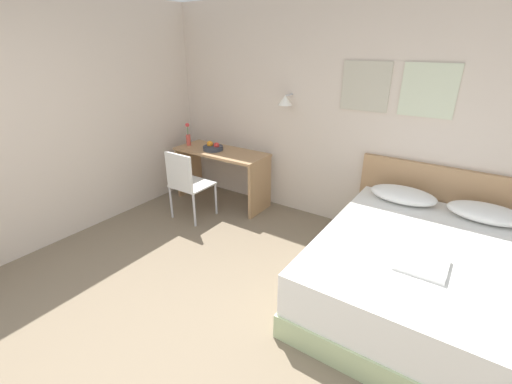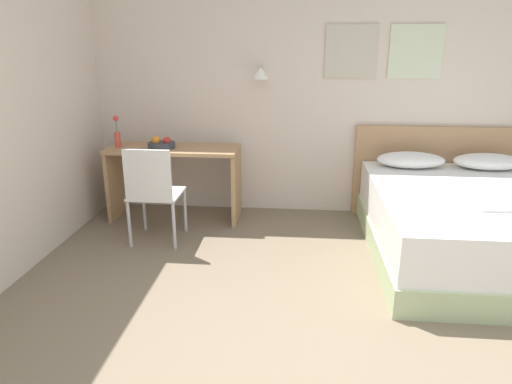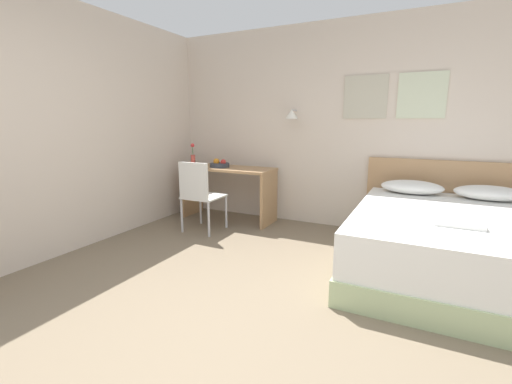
{
  "view_description": "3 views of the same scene",
  "coord_description": "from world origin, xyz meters",
  "px_view_note": "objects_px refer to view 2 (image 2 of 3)",
  "views": [
    {
      "loc": [
        1.53,
        -0.89,
        2.13
      ],
      "look_at": [
        -0.22,
        1.69,
        0.77
      ],
      "focal_mm": 24.0,
      "sensor_mm": 36.0,
      "label": 1
    },
    {
      "loc": [
        -0.16,
        -1.88,
        1.77
      ],
      "look_at": [
        -0.47,
        1.49,
        0.67
      ],
      "focal_mm": 32.0,
      "sensor_mm": 36.0,
      "label": 2
    },
    {
      "loc": [
        1.07,
        -1.55,
        1.41
      ],
      "look_at": [
        -0.54,
        1.72,
        0.65
      ],
      "focal_mm": 24.0,
      "sensor_mm": 36.0,
      "label": 3
    }
  ],
  "objects_px": {
    "bed": "(472,226)",
    "headboard": "(439,172)",
    "desk": "(175,168)",
    "desk_chair": "(153,188)",
    "pillow_right": "(488,162)",
    "folded_towel_near_foot": "(495,201)",
    "pillow_left": "(411,160)",
    "flower_vase": "(117,135)",
    "fruit_bowl": "(161,144)"
  },
  "relations": [
    {
      "from": "folded_towel_near_foot",
      "to": "desk",
      "type": "relative_size",
      "value": 0.27
    },
    {
      "from": "headboard",
      "to": "flower_vase",
      "type": "xyz_separation_m",
      "value": [
        -3.34,
        -0.38,
        0.41
      ]
    },
    {
      "from": "pillow_right",
      "to": "folded_towel_near_foot",
      "type": "distance_m",
      "value": 1.16
    },
    {
      "from": "pillow_left",
      "to": "desk_chair",
      "type": "relative_size",
      "value": 0.73
    },
    {
      "from": "desk",
      "to": "desk_chair",
      "type": "bearing_deg",
      "value": -91.88
    },
    {
      "from": "flower_vase",
      "to": "pillow_left",
      "type": "bearing_deg",
      "value": 2.27
    },
    {
      "from": "desk",
      "to": "pillow_left",
      "type": "bearing_deg",
      "value": 1.66
    },
    {
      "from": "headboard",
      "to": "pillow_left",
      "type": "height_order",
      "value": "headboard"
    },
    {
      "from": "pillow_left",
      "to": "pillow_right",
      "type": "relative_size",
      "value": 1.0
    },
    {
      "from": "pillow_left",
      "to": "folded_towel_near_foot",
      "type": "relative_size",
      "value": 1.87
    },
    {
      "from": "pillow_left",
      "to": "folded_towel_near_foot",
      "type": "height_order",
      "value": "pillow_left"
    },
    {
      "from": "folded_towel_near_foot",
      "to": "desk",
      "type": "bearing_deg",
      "value": 159.6
    },
    {
      "from": "desk",
      "to": "bed",
      "type": "bearing_deg",
      "value": -14.7
    },
    {
      "from": "pillow_right",
      "to": "folded_towel_near_foot",
      "type": "relative_size",
      "value": 1.87
    },
    {
      "from": "flower_vase",
      "to": "fruit_bowl",
      "type": "bearing_deg",
      "value": 2.01
    },
    {
      "from": "folded_towel_near_foot",
      "to": "flower_vase",
      "type": "relative_size",
      "value": 1.1
    },
    {
      "from": "folded_towel_near_foot",
      "to": "pillow_left",
      "type": "bearing_deg",
      "value": 109.38
    },
    {
      "from": "bed",
      "to": "pillow_left",
      "type": "relative_size",
      "value": 3.1
    },
    {
      "from": "bed",
      "to": "headboard",
      "type": "height_order",
      "value": "headboard"
    },
    {
      "from": "desk_chair",
      "to": "bed",
      "type": "bearing_deg",
      "value": -0.97
    },
    {
      "from": "pillow_left",
      "to": "flower_vase",
      "type": "distance_m",
      "value": 2.98
    },
    {
      "from": "pillow_left",
      "to": "desk_chair",
      "type": "distance_m",
      "value": 2.54
    },
    {
      "from": "pillow_left",
      "to": "fruit_bowl",
      "type": "relative_size",
      "value": 2.4
    },
    {
      "from": "headboard",
      "to": "pillow_left",
      "type": "relative_size",
      "value": 2.69
    },
    {
      "from": "desk",
      "to": "desk_chair",
      "type": "xyz_separation_m",
      "value": [
        -0.02,
        -0.68,
        -0.01
      ]
    },
    {
      "from": "pillow_right",
      "to": "fruit_bowl",
      "type": "distance_m",
      "value": 3.26
    },
    {
      "from": "bed",
      "to": "folded_towel_near_foot",
      "type": "xyz_separation_m",
      "value": [
        0.02,
        -0.31,
        0.33
      ]
    },
    {
      "from": "headboard",
      "to": "folded_towel_near_foot",
      "type": "bearing_deg",
      "value": -89.31
    },
    {
      "from": "pillow_left",
      "to": "flower_vase",
      "type": "bearing_deg",
      "value": -177.73
    },
    {
      "from": "pillow_right",
      "to": "flower_vase",
      "type": "xyz_separation_m",
      "value": [
        -3.71,
        -0.12,
        0.22
      ]
    },
    {
      "from": "pillow_right",
      "to": "desk",
      "type": "distance_m",
      "value": 3.15
    },
    {
      "from": "pillow_right",
      "to": "flower_vase",
      "type": "distance_m",
      "value": 3.72
    },
    {
      "from": "bed",
      "to": "desk_chair",
      "type": "bearing_deg",
      "value": 179.03
    },
    {
      "from": "pillow_left",
      "to": "pillow_right",
      "type": "height_order",
      "value": "same"
    },
    {
      "from": "bed",
      "to": "pillow_right",
      "type": "height_order",
      "value": "pillow_right"
    },
    {
      "from": "desk_chair",
      "to": "fruit_bowl",
      "type": "distance_m",
      "value": 0.71
    },
    {
      "from": "headboard",
      "to": "pillow_left",
      "type": "xyz_separation_m",
      "value": [
        -0.37,
        -0.27,
        0.19
      ]
    },
    {
      "from": "bed",
      "to": "fruit_bowl",
      "type": "xyz_separation_m",
      "value": [
        -2.89,
        0.7,
        0.51
      ]
    },
    {
      "from": "pillow_left",
      "to": "folded_towel_near_foot",
      "type": "bearing_deg",
      "value": -70.62
    },
    {
      "from": "pillow_left",
      "to": "desk_chair",
      "type": "bearing_deg",
      "value": -162.8
    },
    {
      "from": "headboard",
      "to": "desk",
      "type": "height_order",
      "value": "headboard"
    },
    {
      "from": "headboard",
      "to": "desk_chair",
      "type": "bearing_deg",
      "value": -160.04
    },
    {
      "from": "headboard",
      "to": "pillow_right",
      "type": "height_order",
      "value": "headboard"
    },
    {
      "from": "flower_vase",
      "to": "desk_chair",
      "type": "bearing_deg",
      "value": -49.32
    },
    {
      "from": "bed",
      "to": "flower_vase",
      "type": "bearing_deg",
      "value": 168.5
    },
    {
      "from": "folded_towel_near_foot",
      "to": "fruit_bowl",
      "type": "distance_m",
      "value": 3.08
    },
    {
      "from": "desk",
      "to": "fruit_bowl",
      "type": "relative_size",
      "value": 4.8
    },
    {
      "from": "folded_towel_near_foot",
      "to": "desk",
      "type": "xyz_separation_m",
      "value": [
        -2.79,
        1.04,
        -0.08
      ]
    },
    {
      "from": "bed",
      "to": "pillow_right",
      "type": "relative_size",
      "value": 3.1
    },
    {
      "from": "pillow_left",
      "to": "fruit_bowl",
      "type": "xyz_separation_m",
      "value": [
        -2.52,
        -0.1,
        0.13
      ]
    }
  ]
}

